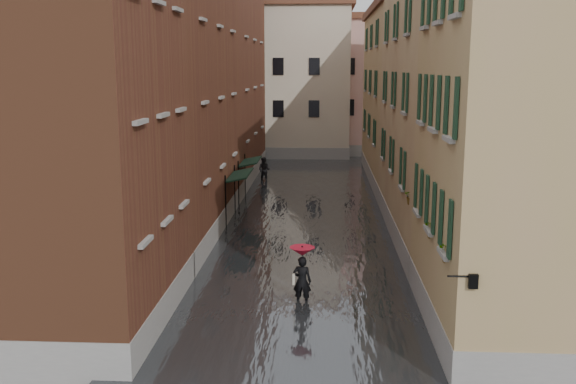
# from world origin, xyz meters

# --- Properties ---
(ground) EXTENTS (120.00, 120.00, 0.00)m
(ground) POSITION_xyz_m (0.00, 0.00, 0.00)
(ground) COLOR #515153
(ground) RESTS_ON ground
(floodwater) EXTENTS (10.00, 60.00, 0.20)m
(floodwater) POSITION_xyz_m (0.00, 13.00, 0.10)
(floodwater) COLOR #3D4044
(floodwater) RESTS_ON ground
(building_left_near) EXTENTS (6.00, 8.00, 13.00)m
(building_left_near) POSITION_xyz_m (-7.00, -2.00, 6.50)
(building_left_near) COLOR brown
(building_left_near) RESTS_ON ground
(building_left_mid) EXTENTS (6.00, 14.00, 12.50)m
(building_left_mid) POSITION_xyz_m (-7.00, 9.00, 6.25)
(building_left_mid) COLOR #59301C
(building_left_mid) RESTS_ON ground
(building_left_far) EXTENTS (6.00, 16.00, 14.00)m
(building_left_far) POSITION_xyz_m (-7.00, 24.00, 7.00)
(building_left_far) COLOR brown
(building_left_far) RESTS_ON ground
(building_right_near) EXTENTS (6.00, 8.00, 11.50)m
(building_right_near) POSITION_xyz_m (7.00, -2.00, 5.75)
(building_right_near) COLOR #A08952
(building_right_near) RESTS_ON ground
(building_right_mid) EXTENTS (6.00, 14.00, 13.00)m
(building_right_mid) POSITION_xyz_m (7.00, 9.00, 6.50)
(building_right_mid) COLOR tan
(building_right_mid) RESTS_ON ground
(building_right_far) EXTENTS (6.00, 16.00, 11.50)m
(building_right_far) POSITION_xyz_m (7.00, 24.00, 5.75)
(building_right_far) COLOR #A08952
(building_right_far) RESTS_ON ground
(building_end_cream) EXTENTS (12.00, 9.00, 13.00)m
(building_end_cream) POSITION_xyz_m (-3.00, 38.00, 6.50)
(building_end_cream) COLOR beige
(building_end_cream) RESTS_ON ground
(building_end_pink) EXTENTS (10.00, 9.00, 12.00)m
(building_end_pink) POSITION_xyz_m (6.00, 40.00, 6.00)
(building_end_pink) COLOR tan
(building_end_pink) RESTS_ON ground
(awning_near) EXTENTS (1.09, 3.33, 2.80)m
(awning_near) POSITION_xyz_m (-3.48, 11.38, 2.47)
(awning_near) COLOR black
(awning_near) RESTS_ON ground
(awning_far) EXTENTS (1.09, 3.11, 2.80)m
(awning_far) POSITION_xyz_m (-3.48, 16.10, 2.47)
(awning_far) COLOR black
(awning_far) RESTS_ON ground
(wall_lantern) EXTENTS (0.71, 0.22, 0.35)m
(wall_lantern) POSITION_xyz_m (4.33, -6.00, 3.01)
(wall_lantern) COLOR black
(wall_lantern) RESTS_ON ground
(window_planters) EXTENTS (0.59, 8.08, 0.84)m
(window_planters) POSITION_xyz_m (4.12, -1.06, 3.51)
(window_planters) COLOR brown
(window_planters) RESTS_ON ground
(pedestrian_main) EXTENTS (0.87, 0.87, 2.06)m
(pedestrian_main) POSITION_xyz_m (0.11, -0.08, 1.20)
(pedestrian_main) COLOR black
(pedestrian_main) RESTS_ON ground
(pedestrian_far) EXTENTS (1.04, 0.91, 1.80)m
(pedestrian_far) POSITION_xyz_m (-3.29, 23.17, 0.90)
(pedestrian_far) COLOR black
(pedestrian_far) RESTS_ON ground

